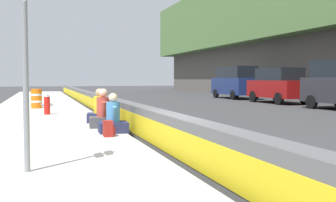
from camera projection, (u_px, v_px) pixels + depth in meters
name	position (u px, v px, depth m)	size (l,w,h in m)	color
ground_plane	(174.00, 155.00, 8.24)	(160.00, 160.00, 0.00)	#353538
sidewalk_strip	(40.00, 160.00, 7.43)	(80.00, 4.40, 0.14)	#B5B2A8
jersey_barrier	(173.00, 135.00, 8.21)	(76.00, 0.45, 0.85)	#545456
route_sign_post	(25.00, 38.00, 6.07)	(0.44, 0.09, 3.60)	gray
fire_hydrant	(47.00, 103.00, 16.10)	(0.26, 0.46, 0.88)	red
seated_person_foreground	(113.00, 120.00, 10.67)	(0.68, 0.79, 1.06)	#23284C
seated_person_middle	(103.00, 115.00, 11.87)	(0.78, 0.89, 1.16)	#424247
seated_person_rear	(100.00, 112.00, 13.26)	(0.82, 0.92, 1.13)	#23284C
backpack	(108.00, 129.00, 9.95)	(0.32, 0.28, 0.40)	maroon
construction_barrel	(36.00, 98.00, 19.53)	(0.54, 0.54, 0.95)	orange
parked_car_fourth	(278.00, 85.00, 25.82)	(4.80, 2.07, 2.28)	maroon
parked_car_midline	(235.00, 82.00, 31.75)	(5.13, 2.17, 2.56)	navy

